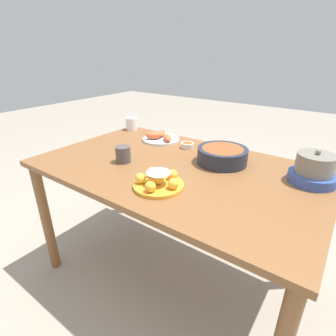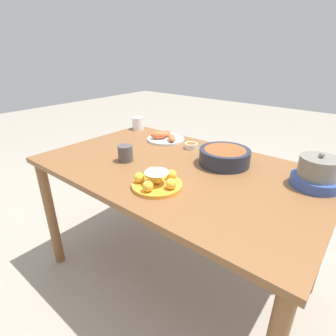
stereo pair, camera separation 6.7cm
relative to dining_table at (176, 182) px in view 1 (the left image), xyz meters
The scene contains 9 objects.
ground_plane 0.68m from the dining_table, ahead, with size 12.00×12.00×0.00m, color #9E9384.
dining_table is the anchor object (origin of this frame).
cake_plate 0.28m from the dining_table, 74.17° to the right, with size 0.23×0.23×0.08m.
serving_bowl 0.29m from the dining_table, 44.62° to the left, with size 0.27×0.27×0.08m.
sauce_bowl 0.31m from the dining_table, 109.81° to the left, with size 0.08×0.08×0.03m.
seafood_platter 0.45m from the dining_table, 138.08° to the left, with size 0.25×0.25×0.07m.
cup_near 0.32m from the dining_table, 154.69° to the right, with size 0.08×0.08×0.09m.
cup_far 0.77m from the dining_table, 150.87° to the left, with size 0.09×0.09×0.09m.
warming_pot 0.67m from the dining_table, 18.76° to the left, with size 0.21×0.21×0.16m.
Camera 1 is at (0.71, -1.06, 1.33)m, focal length 28.00 mm.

